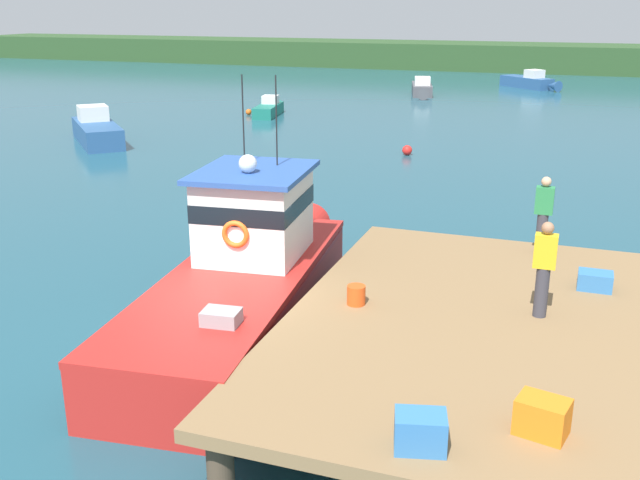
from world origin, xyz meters
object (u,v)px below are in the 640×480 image
deckhand_by_the_boat (543,214)px  crate_stack_mid_dock (595,281)px  crate_single_far (420,431)px  deckhand_further_back (544,267)px  mooring_buoy_outer (249,112)px  moored_boat_far_right (530,82)px  bait_bucket (356,295)px  main_fishing_boat (246,274)px  mooring_buoy_spare_mooring (407,150)px  crate_stack_near_edge (542,417)px  moored_boat_far_left (269,109)px  moored_boat_outer_mooring (422,89)px  moored_boat_off_the_point (96,130)px

deckhand_by_the_boat → crate_stack_mid_dock: bearing=-58.1°
crate_single_far → deckhand_further_back: (1.07, 4.40, 0.64)m
deckhand_by_the_boat → mooring_buoy_outer: bearing=126.9°
moored_boat_far_right → bait_bucket: bearing=-89.4°
mooring_buoy_outer → crate_stack_mid_dock: bearing=-53.5°
main_fishing_boat → mooring_buoy_spare_mooring: main_fishing_boat is taller
main_fishing_boat → deckhand_further_back: size_ratio=6.10×
crate_stack_mid_dock → crate_stack_near_edge: size_ratio=1.00×
crate_stack_mid_dock → deckhand_further_back: bearing=-118.8°
bait_bucket → moored_boat_far_left: bait_bucket is taller
moored_boat_outer_mooring → deckhand_by_the_boat: bearing=-74.3°
bait_bucket → mooring_buoy_outer: size_ratio=1.02×
moored_boat_off_the_point → mooring_buoy_spare_mooring: (14.29, 1.71, -0.34)m
bait_bucket → moored_boat_outer_mooring: (-7.16, 39.43, -0.92)m
moored_boat_outer_mooring → crate_stack_near_edge: bearing=-76.2°
moored_boat_outer_mooring → mooring_buoy_spare_mooring: size_ratio=12.42×
crate_stack_mid_dock → deckhand_further_back: size_ratio=0.37×
moored_boat_far_right → moored_boat_outer_mooring: bearing=-133.7°
moored_boat_far_left → bait_bucket: bearing=-63.9°
bait_bucket → moored_boat_far_right: (-0.45, 46.47, -0.89)m
deckhand_by_the_boat → moored_boat_far_left: size_ratio=0.38×
deckhand_by_the_boat → mooring_buoy_spare_mooring: deckhand_by_the_boat is taller
deckhand_by_the_boat → mooring_buoy_outer: size_ratio=4.89×
crate_single_far → deckhand_further_back: deckhand_further_back is taller
deckhand_by_the_boat → moored_boat_far_right: deckhand_by_the_boat is taller
main_fishing_boat → moored_boat_outer_mooring: bearing=96.7°
crate_stack_mid_dock → crate_single_far: bearing=-108.0°
main_fishing_boat → crate_stack_near_edge: main_fishing_boat is taller
moored_boat_far_right → mooring_buoy_outer: 24.03m
moored_boat_far_right → moored_boat_outer_mooring: size_ratio=0.91×
deckhand_by_the_boat → deckhand_further_back: 3.29m
bait_bucket → moored_boat_off_the_point: size_ratio=0.06×
main_fishing_boat → deckhand_further_back: (5.65, -0.60, 1.05)m
crate_stack_mid_dock → moored_boat_far_left: (-17.31, 25.26, -0.99)m
deckhand_further_back → mooring_buoy_spare_mooring: deckhand_further_back is taller
crate_stack_mid_dock → deckhand_by_the_boat: deckhand_by_the_boat is taller
bait_bucket → crate_stack_near_edge: bearing=-43.2°
moored_boat_off_the_point → mooring_buoy_outer: 10.47m
deckhand_by_the_boat → bait_bucket: bearing=-126.3°
moored_boat_outer_mooring → bait_bucket: bearing=-79.7°
moored_boat_far_right → moored_boat_far_left: 23.08m
main_fishing_boat → crate_stack_near_edge: size_ratio=16.56×
moored_boat_far_right → moored_boat_outer_mooring: (-6.71, -7.03, -0.03)m
moored_boat_off_the_point → moored_boat_far_right: bearing=59.6°
deckhand_by_the_boat → moored_boat_far_right: 42.79m
main_fishing_boat → moored_boat_far_left: 28.38m
crate_stack_mid_dock → mooring_buoy_spare_mooring: crate_stack_mid_dock is taller
crate_stack_near_edge → deckhand_further_back: size_ratio=0.37×
moored_boat_far_right → moored_boat_off_the_point: moored_boat_off_the_point is taller
moored_boat_outer_mooring → mooring_buoy_spare_mooring: 21.02m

